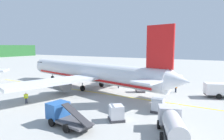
{
  "coord_description": "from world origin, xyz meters",
  "views": [
    {
      "loc": [
        -10.79,
        0.61,
        8.82
      ],
      "look_at": [
        22.49,
        19.44,
        4.0
      ],
      "focal_mm": 30.89,
      "sensor_mm": 36.0,
      "label": 1
    }
  ],
  "objects": [
    {
      "name": "cargo_container_far",
      "position": [
        23.34,
        13.69,
        0.93
      ],
      "size": [
        2.27,
        2.27,
        1.98
      ],
      "color": "#333338",
      "rests_on": "ground"
    },
    {
      "name": "crew_marshaller",
      "position": [
        26.29,
        7.68,
        1.06
      ],
      "size": [
        0.4,
        0.58,
        1.79
      ],
      "color": "#191E33",
      "rests_on": "ground"
    },
    {
      "name": "crew_loader_right",
      "position": [
        24.42,
        18.98,
        0.97
      ],
      "size": [
        0.38,
        0.59,
        1.66
      ],
      "color": "#191E33",
      "rests_on": "ground"
    },
    {
      "name": "cargo_container_mid",
      "position": [
        13.85,
        7.49,
        0.97
      ],
      "size": [
        1.67,
        1.67,
        2.05
      ],
      "color": "#333338",
      "rests_on": "ground"
    },
    {
      "name": "apron_guide_line",
      "position": [
        18.78,
        19.71,
        0.01
      ],
      "size": [
        0.3,
        60.0,
        0.01
      ],
      "primitive_type": "cube",
      "color": "yellow",
      "rests_on": "ground"
    },
    {
      "name": "crew_loader_left",
      "position": [
        7.75,
        26.26,
        0.98
      ],
      "size": [
        0.58,
        0.39,
        1.66
      ],
      "color": "#191E33",
      "rests_on": "ground"
    },
    {
      "name": "service_truck_catering",
      "position": [
        26.45,
        0.06,
        1.44
      ],
      "size": [
        4.08,
        5.97,
        2.48
      ],
      "color": "#338C3F",
      "rests_on": "ground"
    },
    {
      "name": "airliner_foreground",
      "position": [
        21.21,
        24.15,
        3.39
      ],
      "size": [
        34.42,
        41.36,
        11.9
      ],
      "color": "silver",
      "rests_on": "ground"
    },
    {
      "name": "service_truck_fuel",
      "position": [
        4.56,
        15.58,
        1.19
      ],
      "size": [
        3.09,
        6.29,
        2.55
      ],
      "color": "#2659A5",
      "rests_on": "ground"
    },
    {
      "name": "service_truck_baggage",
      "position": [
        7.59,
        4.3,
        1.4
      ],
      "size": [
        6.6,
        4.13,
        2.4
      ],
      "color": "silver",
      "rests_on": "ground"
    },
    {
      "name": "cargo_container_near",
      "position": [
        8.55,
        10.99,
        0.94
      ],
      "size": [
        2.5,
        2.5,
        1.99
      ],
      "color": "#333338",
      "rests_on": "ground"
    }
  ]
}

